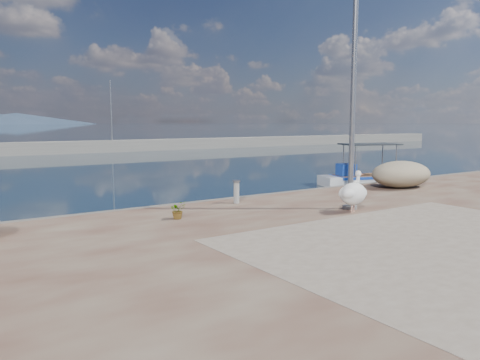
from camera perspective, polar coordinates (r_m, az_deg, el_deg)
name	(u,v)px	position (r m, az deg, el deg)	size (l,w,h in m)	color
ground	(321,244)	(12.53, 9.83, -7.71)	(1400.00, 1400.00, 0.00)	#162635
quay_patch	(450,245)	(11.34, 24.27, -7.20)	(9.00, 7.00, 0.01)	gray
breakwater	(31,148)	(49.51, -24.14, 3.53)	(120.00, 2.20, 7.50)	gray
boat_right	(368,181)	(24.58, 15.31, -0.12)	(5.35, 3.27, 2.45)	white
pelican	(353,193)	(14.31, 13.67, -1.55)	(1.29, 0.86, 1.23)	tan
lamp_post	(352,101)	(14.73, 13.54, 9.31)	(0.44, 0.96, 7.00)	gray
bollard_near	(236,191)	(15.47, -0.43, -1.31)	(0.25, 0.25, 0.77)	gray
potted_plant	(178,210)	(13.12, -7.60, -3.64)	(0.45, 0.39, 0.50)	#33722D
net_pile_c	(401,174)	(20.30, 19.04, 0.68)	(2.77, 1.98, 1.09)	tan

